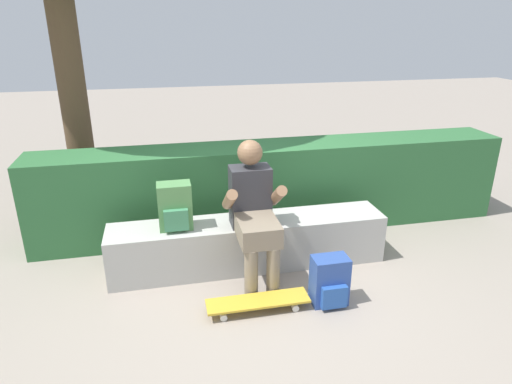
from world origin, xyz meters
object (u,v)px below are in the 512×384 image
at_px(person_skater, 254,209).
at_px(backpack_on_ground, 330,282).
at_px(bench_main, 249,243).
at_px(skateboard_near_person, 258,302).
at_px(backpack_on_bench, 175,207).

distance_m(person_skater, backpack_on_ground, 0.84).
bearing_deg(person_skater, backpack_on_ground, -45.25).
distance_m(bench_main, person_skater, 0.47).
height_order(skateboard_near_person, backpack_on_bench, backpack_on_bench).
bearing_deg(backpack_on_bench, person_skater, -17.36).
xyz_separation_m(bench_main, backpack_on_ground, (0.50, -0.71, -0.03)).
xyz_separation_m(bench_main, backpack_on_bench, (-0.63, -0.01, 0.42)).
distance_m(skateboard_near_person, backpack_on_ground, 0.58).
height_order(skateboard_near_person, backpack_on_ground, backpack_on_ground).
relative_size(person_skater, skateboard_near_person, 1.49).
relative_size(skateboard_near_person, backpack_on_ground, 2.00).
xyz_separation_m(bench_main, skateboard_near_person, (-0.07, -0.69, -0.15)).
distance_m(person_skater, backpack_on_bench, 0.67).
xyz_separation_m(backpack_on_bench, backpack_on_ground, (1.14, -0.70, -0.45)).
bearing_deg(bench_main, person_skater, -89.50).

